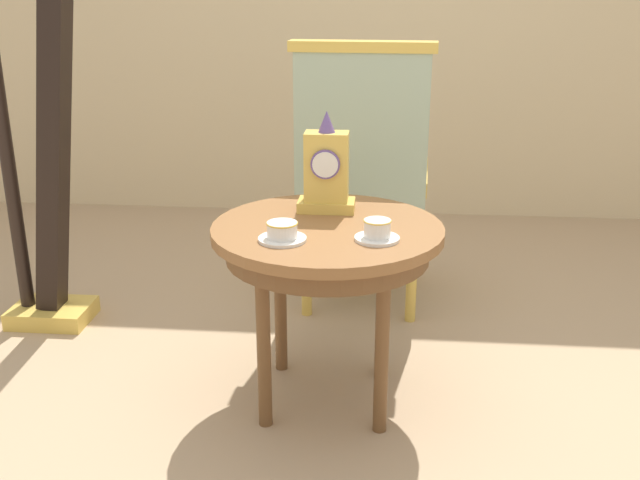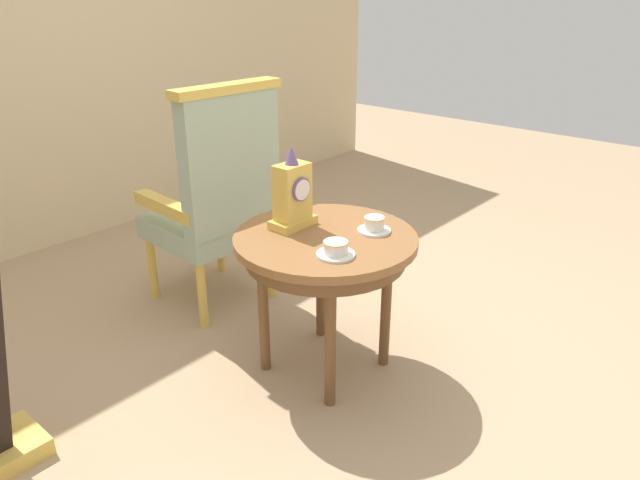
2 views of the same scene
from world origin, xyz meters
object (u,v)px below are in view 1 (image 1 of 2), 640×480
(teacup_left, at_px, (282,232))
(side_table, at_px, (327,247))
(mantel_clock, at_px, (327,171))
(harp, at_px, (40,161))
(armchair, at_px, (363,175))
(teacup_right, at_px, (377,231))

(teacup_left, bearing_deg, side_table, 51.63)
(mantel_clock, height_order, harp, harp)
(teacup_left, xyz_separation_m, armchair, (0.21, 0.91, -0.05))
(side_table, height_order, mantel_clock, mantel_clock)
(teacup_right, bearing_deg, side_table, 142.04)
(teacup_left, relative_size, mantel_clock, 0.43)
(mantel_clock, bearing_deg, teacup_left, -108.94)
(side_table, distance_m, mantel_clock, 0.26)
(armchair, height_order, harp, harp)
(teacup_left, bearing_deg, harp, 148.17)
(teacup_left, relative_size, harp, 0.08)
(side_table, relative_size, harp, 0.43)
(mantel_clock, bearing_deg, harp, 163.93)
(mantel_clock, bearing_deg, side_table, -84.96)
(armchair, bearing_deg, mantel_clock, -99.40)
(teacup_right, bearing_deg, harp, 155.04)
(teacup_right, xyz_separation_m, mantel_clock, (-0.17, 0.28, 0.11))
(mantel_clock, xyz_separation_m, harp, (-1.15, 0.33, -0.07))
(side_table, relative_size, armchair, 0.65)
(teacup_right, height_order, harp, harp)
(harp, bearing_deg, armchair, 12.06)
(side_table, bearing_deg, teacup_left, -128.37)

